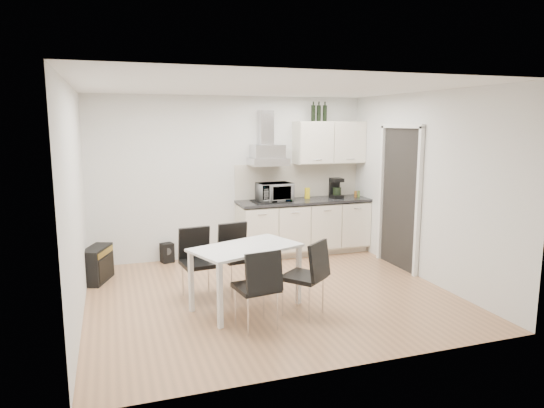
% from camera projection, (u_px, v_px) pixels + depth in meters
% --- Properties ---
extents(ground, '(4.50, 4.50, 0.00)m').
position_uv_depth(ground, '(270.00, 294.00, 6.22)').
color(ground, tan).
rests_on(ground, ground).
extents(wall_back, '(4.50, 0.10, 2.60)m').
position_uv_depth(wall_back, '(232.00, 177.00, 7.87)').
color(wall_back, silver).
rests_on(wall_back, ground).
extents(wall_front, '(4.50, 0.10, 2.60)m').
position_uv_depth(wall_front, '(344.00, 227.00, 4.13)').
color(wall_front, silver).
rests_on(wall_front, ground).
extents(wall_left, '(0.10, 4.00, 2.60)m').
position_uv_depth(wall_left, '(75.00, 204.00, 5.30)').
color(wall_left, silver).
rests_on(wall_left, ground).
extents(wall_right, '(0.10, 4.00, 2.60)m').
position_uv_depth(wall_right, '(424.00, 187.00, 6.71)').
color(wall_right, silver).
rests_on(wall_right, ground).
extents(ceiling, '(4.50, 4.50, 0.00)m').
position_uv_depth(ceiling, '(270.00, 87.00, 5.79)').
color(ceiling, white).
rests_on(ceiling, wall_back).
extents(doorway, '(0.08, 1.04, 2.10)m').
position_uv_depth(doorway, '(399.00, 199.00, 7.25)').
color(doorway, white).
rests_on(doorway, ground).
extents(kitchenette, '(2.22, 0.64, 2.52)m').
position_uv_depth(kitchenette, '(305.00, 204.00, 8.08)').
color(kitchenette, beige).
rests_on(kitchenette, ground).
extents(dining_table, '(1.40, 1.10, 0.75)m').
position_uv_depth(dining_table, '(246.00, 254.00, 5.69)').
color(dining_table, white).
rests_on(dining_table, ground).
extents(chair_far_left, '(0.50, 0.55, 0.88)m').
position_uv_depth(chair_far_left, '(199.00, 264.00, 6.02)').
color(chair_far_left, black).
rests_on(chair_far_left, ground).
extents(chair_far_right, '(0.51, 0.56, 0.88)m').
position_uv_depth(chair_far_right, '(238.00, 258.00, 6.28)').
color(chair_far_right, black).
rests_on(chair_far_right, ground).
extents(chair_near_left, '(0.51, 0.56, 0.88)m').
position_uv_depth(chair_near_left, '(256.00, 288.00, 5.16)').
color(chair_near_left, black).
rests_on(chair_near_left, ground).
extents(chair_near_right, '(0.66, 0.67, 0.88)m').
position_uv_depth(chair_near_right, '(303.00, 278.00, 5.51)').
color(chair_near_right, black).
rests_on(chair_near_right, ground).
extents(guitar_amp, '(0.45, 0.63, 0.49)m').
position_uv_depth(guitar_amp, '(97.00, 264.00, 6.70)').
color(guitar_amp, black).
rests_on(guitar_amp, ground).
extents(floor_speaker, '(0.22, 0.21, 0.31)m').
position_uv_depth(floor_speaker, '(167.00, 253.00, 7.63)').
color(floor_speaker, black).
rests_on(floor_speaker, ground).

